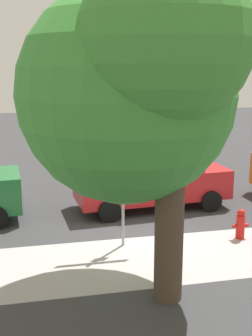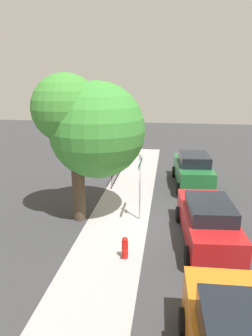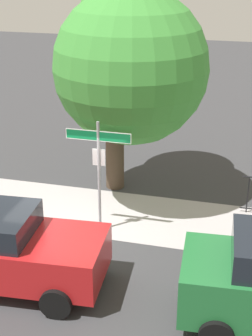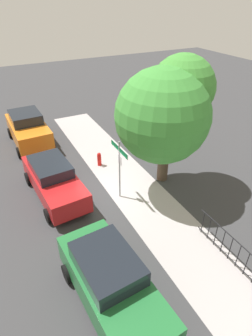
{
  "view_description": "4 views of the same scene",
  "coord_description": "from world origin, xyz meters",
  "px_view_note": "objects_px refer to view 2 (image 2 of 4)",
  "views": [
    {
      "loc": [
        2.6,
        10.16,
        4.37
      ],
      "look_at": [
        0.4,
        -0.09,
        1.83
      ],
      "focal_mm": 46.61,
      "sensor_mm": 36.0,
      "label": 1
    },
    {
      "loc": [
        -11.39,
        -0.72,
        5.9
      ],
      "look_at": [
        1.32,
        1.1,
        2.07
      ],
      "focal_mm": 32.45,
      "sensor_mm": 36.0,
      "label": 2
    },
    {
      "loc": [
        4.07,
        -10.35,
        6.62
      ],
      "look_at": [
        1.25,
        0.41,
        1.79
      ],
      "focal_mm": 54.51,
      "sensor_mm": 36.0,
      "label": 3
    },
    {
      "loc": [
        9.84,
        -3.99,
        8.19
      ],
      "look_at": [
        0.75,
        0.63,
        1.62
      ],
      "focal_mm": 29.52,
      "sensor_mm": 36.0,
      "label": 4
    }
  ],
  "objects_px": {
    "street_sign": "(140,175)",
    "car_green": "(193,170)",
    "shade_tree": "(89,125)",
    "car_red": "(207,220)",
    "fire_hydrant": "(125,248)"
  },
  "relations": [
    {
      "from": "shade_tree",
      "to": "car_red",
      "type": "xyz_separation_m",
      "value": [
        -1.74,
        -4.84,
        -3.13
      ]
    },
    {
      "from": "shade_tree",
      "to": "fire_hydrant",
      "type": "relative_size",
      "value": 7.85
    },
    {
      "from": "street_sign",
      "to": "car_green",
      "type": "xyz_separation_m",
      "value": [
        4.64,
        -2.52,
        -1.07
      ]
    },
    {
      "from": "car_green",
      "to": "fire_hydrant",
      "type": "height_order",
      "value": "car_green"
    },
    {
      "from": "shade_tree",
      "to": "car_green",
      "type": "distance_m",
      "value": 7.13
    },
    {
      "from": "street_sign",
      "to": "shade_tree",
      "type": "height_order",
      "value": "shade_tree"
    },
    {
      "from": "street_sign",
      "to": "shade_tree",
      "type": "distance_m",
      "value": 2.95
    },
    {
      "from": "shade_tree",
      "to": "car_green",
      "type": "relative_size",
      "value": 1.34
    },
    {
      "from": "shade_tree",
      "to": "car_green",
      "type": "xyz_separation_m",
      "value": [
        4.41,
        -4.7,
        -3.04
      ]
    },
    {
      "from": "street_sign",
      "to": "fire_hydrant",
      "type": "relative_size",
      "value": 3.71
    },
    {
      "from": "shade_tree",
      "to": "fire_hydrant",
      "type": "bearing_deg",
      "value": -148.49
    },
    {
      "from": "car_red",
      "to": "shade_tree",
      "type": "bearing_deg",
      "value": 65.89
    },
    {
      "from": "car_green",
      "to": "street_sign",
      "type": "bearing_deg",
      "value": 147.43
    },
    {
      "from": "fire_hydrant",
      "to": "car_red",
      "type": "bearing_deg",
      "value": -62.38
    },
    {
      "from": "street_sign",
      "to": "shade_tree",
      "type": "bearing_deg",
      "value": 84.06
    }
  ]
}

